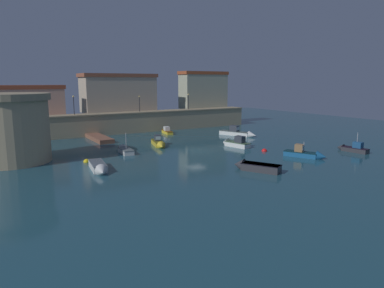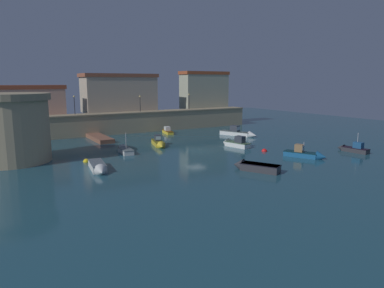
% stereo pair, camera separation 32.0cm
% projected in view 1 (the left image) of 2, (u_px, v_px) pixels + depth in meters
% --- Properties ---
extents(ground_plane, '(123.32, 123.32, 0.00)m').
position_uv_depth(ground_plane, '(196.00, 150.00, 50.47)').
color(ground_plane, '#1E4756').
extents(quay_wall, '(50.03, 3.73, 3.96)m').
position_uv_depth(quay_wall, '(136.00, 122.00, 68.86)').
color(quay_wall, tan).
rests_on(quay_wall, ground).
extents(old_town_backdrop, '(49.12, 6.12, 8.32)m').
position_uv_depth(old_town_backdrop, '(133.00, 93.00, 71.91)').
color(old_town_backdrop, tan).
rests_on(old_town_backdrop, ground).
extents(fortress_tower, '(9.61, 9.61, 8.40)m').
position_uv_depth(fortress_tower, '(10.00, 128.00, 42.41)').
color(fortress_tower, tan).
rests_on(fortress_tower, ground).
extents(pier_dock, '(2.39, 8.79, 0.70)m').
position_uv_depth(pier_dock, '(99.00, 138.00, 59.26)').
color(pier_dock, brown).
rests_on(pier_dock, ground).
extents(quay_lamp_0, '(0.32, 0.32, 3.38)m').
position_uv_depth(quay_lamp_0, '(74.00, 102.00, 62.09)').
color(quay_lamp_0, black).
rests_on(quay_lamp_0, quay_wall).
extents(quay_lamp_1, '(0.32, 0.32, 3.12)m').
position_uv_depth(quay_lamp_1, '(139.00, 101.00, 68.53)').
color(quay_lamp_1, black).
rests_on(quay_lamp_1, quay_wall).
extents(quay_lamp_2, '(0.32, 0.32, 3.29)m').
position_uv_depth(quay_lamp_2, '(188.00, 99.00, 74.19)').
color(quay_lamp_2, black).
rests_on(quay_lamp_2, quay_wall).
extents(moored_boat_0, '(1.83, 4.88, 3.26)m').
position_uv_depth(moored_boat_0, '(125.00, 150.00, 49.02)').
color(moored_boat_0, silver).
rests_on(moored_boat_0, ground).
extents(moored_boat_1, '(1.57, 4.63, 3.03)m').
position_uv_depth(moored_boat_1, '(352.00, 148.00, 49.51)').
color(moored_boat_1, '#333338').
rests_on(moored_boat_1, ground).
extents(moored_boat_2, '(3.88, 5.45, 1.50)m').
position_uv_depth(moored_boat_2, '(254.00, 167.00, 39.03)').
color(moored_boat_2, '#333338').
rests_on(moored_boat_2, ground).
extents(moored_boat_3, '(3.62, 5.49, 2.40)m').
position_uv_depth(moored_boat_3, '(306.00, 154.00, 45.77)').
color(moored_boat_3, '#195689').
rests_on(moored_boat_3, ground).
extents(moored_boat_4, '(1.96, 5.01, 1.56)m').
position_uv_depth(moored_boat_4, '(166.00, 131.00, 67.24)').
color(moored_boat_4, gold).
rests_on(moored_boat_4, ground).
extents(moored_boat_5, '(2.67, 5.78, 1.87)m').
position_uv_depth(moored_boat_5, '(159.00, 143.00, 53.73)').
color(moored_boat_5, gold).
rests_on(moored_boat_5, ground).
extents(moored_boat_6, '(2.17, 5.79, 1.39)m').
position_uv_depth(moored_boat_6, '(99.00, 167.00, 38.73)').
color(moored_boat_6, silver).
rests_on(moored_boat_6, ground).
extents(moored_boat_7, '(3.97, 7.34, 2.14)m').
position_uv_depth(moored_boat_7, '(239.00, 133.00, 64.03)').
color(moored_boat_7, white).
rests_on(moored_boat_7, ground).
extents(moored_boat_8, '(2.52, 5.23, 2.10)m').
position_uv_depth(moored_boat_8, '(235.00, 143.00, 53.52)').
color(moored_boat_8, white).
rests_on(moored_boat_8, ground).
extents(mooring_buoy_0, '(0.78, 0.78, 0.78)m').
position_uv_depth(mooring_buoy_0, '(264.00, 151.00, 49.90)').
color(mooring_buoy_0, red).
rests_on(mooring_buoy_0, ground).
extents(mooring_buoy_1, '(0.79, 0.79, 0.79)m').
position_uv_depth(mooring_buoy_1, '(87.00, 162.00, 43.21)').
color(mooring_buoy_1, yellow).
rests_on(mooring_buoy_1, ground).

